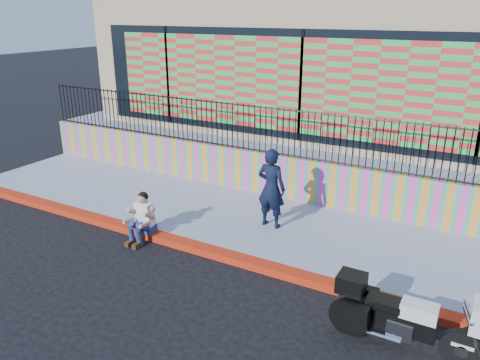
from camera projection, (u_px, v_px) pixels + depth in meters
The scene contains 10 objects.
ground at pixel (216, 256), 9.43m from camera, with size 90.00×90.00×0.00m, color black.
red_curb at pixel (216, 253), 9.40m from camera, with size 16.00×0.30×0.15m, color #B5250C.
sidewalk at pixel (254, 223), 10.75m from camera, with size 16.00×3.00×0.15m, color #98A0B7.
mural_wall at pixel (284, 177), 11.85m from camera, with size 16.00×0.20×1.10m, color #FF43AB.
metal_fence at pixel (285, 132), 11.45m from camera, with size 15.80×0.04×1.20m, color black, non-canonical shape.
elevated_platform at pixel (345, 135), 16.05m from camera, with size 16.00×10.00×1.25m, color #98A0B7.
storefront_building at pixel (349, 57), 14.97m from camera, with size 14.00×8.06×4.00m.
police_motorcycle at pixel (403, 315), 6.70m from camera, with size 2.14×0.71×1.34m.
police_officer at pixel (271, 188), 10.13m from camera, with size 0.65×0.43×1.78m, color black.
seated_man at pixel (141, 222), 9.90m from camera, with size 0.54×0.71×1.06m.
Camera 1 is at (4.49, -7.02, 4.68)m, focal length 35.00 mm.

